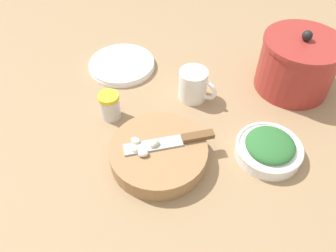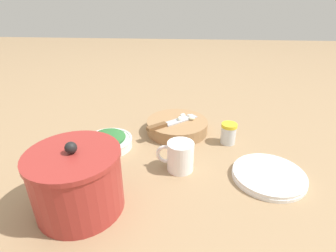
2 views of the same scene
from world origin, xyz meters
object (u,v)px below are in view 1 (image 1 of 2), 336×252
Objects in this scene: chef_knife at (175,141)px; stock_pot at (297,64)px; herb_bowl at (269,148)px; cutting_board at (159,154)px; spice_jar at (110,106)px; plate_stack at (122,65)px; coffee_mug at (194,85)px; garlic_cloves at (144,147)px.

chef_knife is 0.44m from stock_pot.
chef_knife is 0.23m from herb_bowl.
cutting_board is 0.05m from chef_knife.
spice_jar is 0.55m from stock_pot.
herb_bowl is (0.23, 0.14, 0.00)m from cutting_board.
cutting_board is at bearing -21.23° from spice_jar.
stock_pot is (0.20, 0.40, 0.03)m from chef_knife.
plate_stack is at bearing 135.94° from cutting_board.
coffee_mug is at bearing 94.44° from cutting_board.
herb_bowl is 1.41× the size of coffee_mug.
garlic_cloves is 0.51m from stock_pot.
herb_bowl is (0.26, 0.16, -0.03)m from garlic_cloves.
cutting_board is at bearing -85.56° from coffee_mug.
stock_pot is (0.24, 0.18, 0.03)m from coffee_mug.
chef_knife reaches higher than cutting_board.
plate_stack is at bearing -163.10° from stock_pot.
coffee_mug is at bearing 87.74° from garlic_cloves.
coffee_mug is 0.27m from plate_stack.
herb_bowl is at bearing 30.43° from cutting_board.
herb_bowl is at bearing 30.65° from garlic_cloves.
plate_stack is (-0.31, 0.24, -0.04)m from chef_knife.
chef_knife is 0.40m from plate_stack.
garlic_cloves is at bearing 92.70° from chef_knife.
stock_pot is at bearing 36.82° from coffee_mug.
chef_knife is 1.14× the size of herb_bowl.
stock_pot reaches higher than plate_stack.
stock_pot is at bearing 60.57° from garlic_cloves.
cutting_board is 1.07× the size of stock_pot.
spice_jar is 0.24m from coffee_mug.
chef_knife is 0.22m from spice_jar.
coffee_mug is (0.17, 0.17, 0.01)m from spice_jar.
garlic_cloves is 0.92× the size of spice_jar.
herb_bowl is 2.14× the size of spice_jar.
chef_knife is 0.88× the size of plate_stack.
plate_stack is (-0.25, 0.29, -0.05)m from garlic_cloves.
garlic_cloves is 0.43× the size of herb_bowl.
spice_jar is at bearing -171.44° from herb_bowl.
coffee_mug reaches higher than cutting_board.
herb_bowl reaches higher than cutting_board.
garlic_cloves is (-0.03, -0.02, 0.03)m from cutting_board.
chef_knife is at bearing 42.71° from garlic_cloves.
coffee_mug is at bearing 45.64° from spice_jar.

